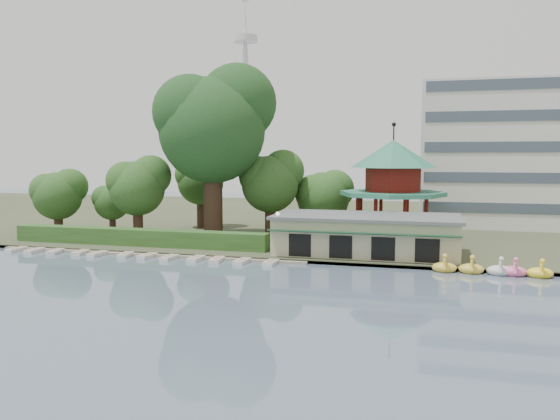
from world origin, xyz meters
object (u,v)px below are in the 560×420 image
(dock, at_px, (148,254))
(boathouse, at_px, (366,234))
(big_tree, at_px, (214,121))
(pavilion, at_px, (393,180))

(dock, bearing_deg, boathouse, 12.24)
(dock, xyz_separation_m, big_tree, (3.17, 11.00, 14.22))
(big_tree, bearing_deg, pavilion, 10.33)
(dock, relative_size, big_tree, 1.62)
(dock, distance_m, boathouse, 22.62)
(big_tree, bearing_deg, boathouse, -18.31)
(dock, bearing_deg, big_tree, 73.92)
(dock, height_order, boathouse, boathouse)
(pavilion, distance_m, big_tree, 22.25)
(pavilion, bearing_deg, boathouse, -101.28)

